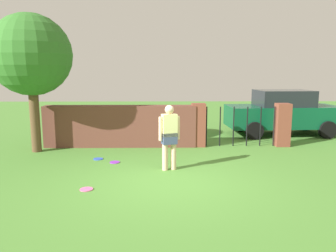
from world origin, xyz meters
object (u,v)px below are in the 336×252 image
Objects in this scene: frisbee_pink at (86,189)px; frisbee_blue at (98,159)px; tree at (31,56)px; person at (169,134)px; frisbee_purple at (115,162)px; car at (282,112)px.

frisbee_blue is at bearing 95.31° from frisbee_pink.
frisbee_pink is 1.00× the size of frisbee_blue.
tree is at bearing 124.16° from frisbee_pink.
person is at bearing -26.03° from tree.
tree is 15.18× the size of frisbee_pink.
frisbee_purple is (0.29, 2.07, 0.00)m from frisbee_pink.
frisbee_blue is at bearing -44.34° from person.
person is 6.00× the size of frisbee_pink.
frisbee_purple is 0.62m from frisbee_blue.
tree is at bearing 155.26° from frisbee_blue.
person is 6.00× the size of frisbee_blue.
person reaches higher than frisbee_pink.
car is 15.87× the size of frisbee_purple.
frisbee_purple is at bearing -26.73° from tree.
tree reaches higher than frisbee_blue.
frisbee_blue is at bearing 26.20° from car.
frisbee_pink is (-1.75, -1.39, -0.89)m from person.
frisbee_pink is (2.28, -3.36, -2.87)m from tree.
frisbee_pink is at bearing 21.62° from person.
tree reaches higher than frisbee_pink.
tree is 3.66m from frisbee_blue.
person is 6.41m from car.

